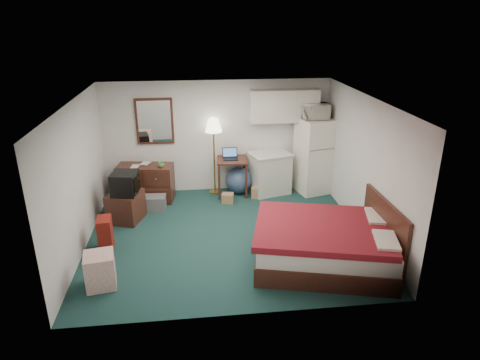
{
  "coord_description": "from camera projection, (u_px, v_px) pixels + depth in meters",
  "views": [
    {
      "loc": [
        -0.58,
        -6.96,
        3.83
      ],
      "look_at": [
        0.25,
        0.08,
        1.05
      ],
      "focal_mm": 32.0,
      "sensor_mm": 36.0,
      "label": 1
    }
  ],
  "objects": [
    {
      "name": "floor_lamp",
      "position": [
        214.0,
        156.0,
        9.47
      ],
      "size": [
        0.38,
        0.38,
        1.72
      ],
      "primitive_type": null,
      "rotation": [
        0.0,
        0.0,
        0.02
      ],
      "color": "#B48432",
      "rests_on": "floor"
    },
    {
      "name": "tv_stand",
      "position": [
        126.0,
        206.0,
        8.38
      ],
      "size": [
        0.75,
        0.78,
        0.58
      ],
      "primitive_type": null,
      "rotation": [
        0.0,
        0.0,
        -0.32
      ],
      "color": "black",
      "rests_on": "floor"
    },
    {
      "name": "crt_tv",
      "position": [
        125.0,
        183.0,
        8.15
      ],
      "size": [
        0.54,
        0.57,
        0.43
      ],
      "primitive_type": null,
      "rotation": [
        0.0,
        0.0,
        -0.15
      ],
      "color": "black",
      "rests_on": "tv_stand"
    },
    {
      "name": "upper_cabinets",
      "position": [
        284.0,
        106.0,
        9.26
      ],
      "size": [
        1.5,
        0.35,
        0.7
      ],
      "primitive_type": null,
      "color": "silver",
      "rests_on": "walls"
    },
    {
      "name": "suitcase",
      "position": [
        105.0,
        234.0,
        7.32
      ],
      "size": [
        0.26,
        0.38,
        0.59
      ],
      "primitive_type": null,
      "rotation": [
        0.0,
        0.0,
        0.08
      ],
      "color": "#5B2016",
      "rests_on": "floor"
    },
    {
      "name": "dresser",
      "position": [
        146.0,
        183.0,
        9.24
      ],
      "size": [
        1.23,
        0.69,
        0.8
      ],
      "primitive_type": null,
      "rotation": [
        0.0,
        0.0,
        -0.14
      ],
      "color": "black",
      "rests_on": "floor"
    },
    {
      "name": "mug",
      "position": [
        161.0,
        164.0,
        8.96
      ],
      "size": [
        0.14,
        0.12,
        0.14
      ],
      "primitive_type": "imported",
      "rotation": [
        0.0,
        0.0,
        -0.07
      ],
      "color": "#518F42",
      "rests_on": "dresser"
    },
    {
      "name": "cardboard_box_a",
      "position": [
        228.0,
        198.0,
        9.21
      ],
      "size": [
        0.28,
        0.25,
        0.21
      ],
      "primitive_type": null,
      "rotation": [
        0.0,
        0.0,
        -0.21
      ],
      "color": "#948059",
      "rests_on": "floor"
    },
    {
      "name": "cardboard_box_b",
      "position": [
        256.0,
        192.0,
        9.48
      ],
      "size": [
        0.25,
        0.28,
        0.24
      ],
      "primitive_type": null,
      "rotation": [
        0.0,
        0.0,
        -0.19
      ],
      "color": "#948059",
      "rests_on": "floor"
    },
    {
      "name": "book_b",
      "position": [
        141.0,
        158.0,
        9.16
      ],
      "size": [
        0.18,
        0.09,
        0.24
      ],
      "primitive_type": "imported",
      "rotation": [
        0.0,
        0.0,
        -0.37
      ],
      "color": "#948059",
      "rests_on": "dresser"
    },
    {
      "name": "mirror",
      "position": [
        155.0,
        121.0,
        9.2
      ],
      "size": [
        0.8,
        0.06,
        1.0
      ],
      "primitive_type": null,
      "color": "white",
      "rests_on": "walls"
    },
    {
      "name": "ceiling",
      "position": [
        225.0,
        100.0,
        6.99
      ],
      "size": [
        5.0,
        4.5,
        0.01
      ],
      "primitive_type": "cube",
      "color": "silver",
      "rests_on": "walls"
    },
    {
      "name": "microwave",
      "position": [
        315.0,
        110.0,
        9.17
      ],
      "size": [
        0.6,
        0.34,
        0.4
      ],
      "primitive_type": "imported",
      "rotation": [
        0.0,
        0.0,
        0.02
      ],
      "color": "white",
      "rests_on": "fridge"
    },
    {
      "name": "floor",
      "position": [
        227.0,
        235.0,
        7.9
      ],
      "size": [
        5.0,
        4.5,
        0.01
      ],
      "primitive_type": "cube",
      "color": "#132C2D",
      "rests_on": "ground"
    },
    {
      "name": "desk",
      "position": [
        232.0,
        176.0,
        9.57
      ],
      "size": [
        0.69,
        0.69,
        0.83
      ],
      "primitive_type": null,
      "rotation": [
        0.0,
        0.0,
        -0.06
      ],
      "color": "black",
      "rests_on": "floor"
    },
    {
      "name": "laptop",
      "position": [
        230.0,
        154.0,
        9.36
      ],
      "size": [
        0.33,
        0.27,
        0.23
      ],
      "primitive_type": null,
      "rotation": [
        0.0,
        0.0,
        0.01
      ],
      "color": "black",
      "rests_on": "desk"
    },
    {
      "name": "file_bin",
      "position": [
        155.0,
        203.0,
        8.86
      ],
      "size": [
        0.45,
        0.35,
        0.3
      ],
      "primitive_type": null,
      "rotation": [
        0.0,
        0.0,
        -0.05
      ],
      "color": "slate",
      "rests_on": "floor"
    },
    {
      "name": "book_a",
      "position": [
        131.0,
        162.0,
        8.98
      ],
      "size": [
        0.16,
        0.04,
        0.22
      ],
      "primitive_type": "imported",
      "rotation": [
        0.0,
        0.0,
        -0.14
      ],
      "color": "#948059",
      "rests_on": "dresser"
    },
    {
      "name": "exercise_ball",
      "position": [
        239.0,
        180.0,
        9.65
      ],
      "size": [
        0.68,
        0.68,
        0.61
      ],
      "primitive_type": "sphere",
      "rotation": [
        0.0,
        0.0,
        0.12
      ],
      "color": "#354B71",
      "rests_on": "floor"
    },
    {
      "name": "walls",
      "position": [
        226.0,
        172.0,
        7.44
      ],
      "size": [
        5.01,
        4.51,
        2.5
      ],
      "color": "silver",
      "rests_on": "floor"
    },
    {
      "name": "headboard",
      "position": [
        384.0,
        230.0,
        6.93
      ],
      "size": [
        0.06,
        1.56,
        1.0
      ],
      "primitive_type": null,
      "color": "black",
      "rests_on": "walls"
    },
    {
      "name": "fridge",
      "position": [
        314.0,
        156.0,
        9.56
      ],
      "size": [
        0.85,
        0.85,
        1.69
      ],
      "primitive_type": null,
      "rotation": [
        0.0,
        0.0,
        0.26
      ],
      "color": "white",
      "rests_on": "floor"
    },
    {
      "name": "retail_box",
      "position": [
        100.0,
        270.0,
        6.34
      ],
      "size": [
        0.49,
        0.49,
        0.53
      ],
      "primitive_type": null,
      "rotation": [
        0.0,
        0.0,
        0.17
      ],
      "color": "white",
      "rests_on": "floor"
    },
    {
      "name": "kitchen_counter",
      "position": [
        269.0,
        174.0,
        9.63
      ],
      "size": [
        0.97,
        0.83,
        0.9
      ],
      "primitive_type": null,
      "rotation": [
        0.0,
        0.0,
        0.28
      ],
      "color": "silver",
      "rests_on": "floor"
    },
    {
      "name": "bed",
      "position": [
        324.0,
        245.0,
        6.9
      ],
      "size": [
        2.47,
        2.13,
        0.68
      ],
      "primitive_type": null,
      "rotation": [
        0.0,
        0.0,
        -0.25
      ],
      "color": "maroon",
      "rests_on": "floor"
    }
  ]
}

